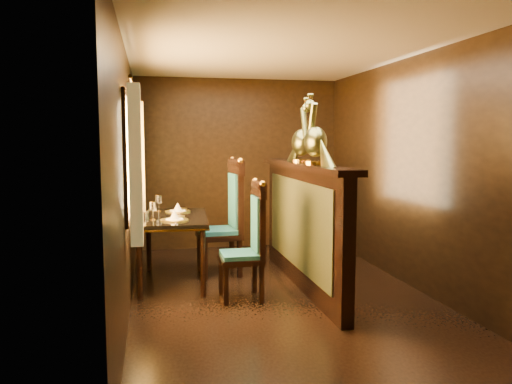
{
  "coord_description": "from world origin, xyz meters",
  "views": [
    {
      "loc": [
        -1.28,
        -4.83,
        1.61
      ],
      "look_at": [
        -0.2,
        0.29,
        1.06
      ],
      "focal_mm": 35.0,
      "sensor_mm": 36.0,
      "label": 1
    }
  ],
  "objects_px": {
    "peacock_left": "(316,128)",
    "peacock_right": "(302,131)",
    "dining_table": "(172,222)",
    "chair_left": "(252,237)",
    "chair_right": "(229,213)"
  },
  "relations": [
    {
      "from": "peacock_left",
      "to": "peacock_right",
      "type": "distance_m",
      "value": 0.47
    },
    {
      "from": "peacock_left",
      "to": "dining_table",
      "type": "bearing_deg",
      "value": 147.99
    },
    {
      "from": "chair_left",
      "to": "peacock_right",
      "type": "distance_m",
      "value": 1.29
    },
    {
      "from": "dining_table",
      "to": "peacock_right",
      "type": "distance_m",
      "value": 1.76
    },
    {
      "from": "chair_right",
      "to": "peacock_left",
      "type": "height_order",
      "value": "peacock_left"
    },
    {
      "from": "dining_table",
      "to": "peacock_left",
      "type": "relative_size",
      "value": 1.86
    },
    {
      "from": "peacock_left",
      "to": "peacock_right",
      "type": "bearing_deg",
      "value": 90.0
    },
    {
      "from": "dining_table",
      "to": "peacock_right",
      "type": "xyz_separation_m",
      "value": [
        1.38,
        -0.4,
        1.02
      ]
    },
    {
      "from": "peacock_right",
      "to": "dining_table",
      "type": "bearing_deg",
      "value": 163.95
    },
    {
      "from": "peacock_left",
      "to": "peacock_right",
      "type": "height_order",
      "value": "peacock_left"
    },
    {
      "from": "chair_left",
      "to": "chair_right",
      "type": "xyz_separation_m",
      "value": [
        -0.07,
        0.99,
        0.1
      ]
    },
    {
      "from": "dining_table",
      "to": "chair_right",
      "type": "bearing_deg",
      "value": 23.33
    },
    {
      "from": "dining_table",
      "to": "chair_left",
      "type": "height_order",
      "value": "chair_left"
    },
    {
      "from": "chair_right",
      "to": "peacock_right",
      "type": "distance_m",
      "value": 1.35
    },
    {
      "from": "chair_right",
      "to": "chair_left",
      "type": "bearing_deg",
      "value": -89.85
    }
  ]
}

